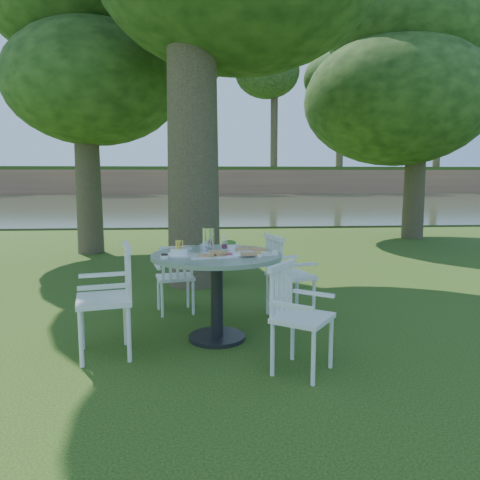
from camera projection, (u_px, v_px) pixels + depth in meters
name	position (u px, v px, depth m)	size (l,w,h in m)	color
ground	(241.00, 314.00, 5.49)	(140.00, 140.00, 0.00)	#1B360B
table	(217.00, 273.00, 4.55)	(1.26, 1.26, 0.86)	black
chair_ne	(283.00, 270.00, 5.25)	(0.56, 0.58, 0.95)	white
chair_nw	(176.00, 274.00, 5.42)	(0.49, 0.47, 0.82)	white
chair_sw	(115.00, 291.00, 4.18)	(0.57, 0.60, 1.00)	white
chair_se	(293.00, 309.00, 3.84)	(0.60, 0.61, 0.89)	white
tableware	(212.00, 248.00, 4.58)	(1.11, 0.76, 0.23)	white
river	(210.00, 203.00, 28.21)	(100.00, 28.00, 0.12)	#2B321E
far_bank	(209.00, 118.00, 45.15)	(100.00, 18.00, 15.20)	#926244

